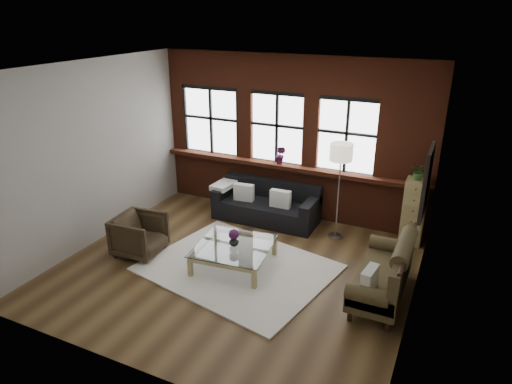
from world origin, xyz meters
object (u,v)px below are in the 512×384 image
at_px(vintage_settee, 382,269).
at_px(floor_lamp, 339,188).
at_px(armchair, 140,235).
at_px(drawer_chest, 414,212).
at_px(vase, 234,241).
at_px(coffee_table, 234,256).
at_px(dark_sofa, 266,203).

distance_m(vintage_settee, floor_lamp, 2.00).
distance_m(armchair, drawer_chest, 4.82).
relative_size(armchair, vase, 4.67).
height_order(vase, drawer_chest, drawer_chest).
distance_m(coffee_table, vase, 0.28).
height_order(dark_sofa, drawer_chest, drawer_chest).
xyz_separation_m(coffee_table, vase, (-0.00, 0.00, 0.28)).
bearing_deg(drawer_chest, armchair, -150.41).
xyz_separation_m(vintage_settee, floor_lamp, (-1.12, 1.58, 0.51)).
relative_size(vintage_settee, floor_lamp, 0.89).
xyz_separation_m(armchair, drawer_chest, (4.19, 2.38, 0.26)).
relative_size(armchair, floor_lamp, 0.40).
height_order(vase, floor_lamp, floor_lamp).
bearing_deg(vase, floor_lamp, 54.77).
distance_m(dark_sofa, armchair, 2.58).
bearing_deg(dark_sofa, armchair, -123.48).
distance_m(dark_sofa, drawer_chest, 2.78).
distance_m(vintage_settee, armchair, 4.04).
xyz_separation_m(vintage_settee, coffee_table, (-2.34, -0.15, -0.27)).
relative_size(vase, drawer_chest, 0.14).
distance_m(vintage_settee, coffee_table, 2.36).
height_order(coffee_table, drawer_chest, drawer_chest).
relative_size(vintage_settee, drawer_chest, 1.41).
xyz_separation_m(dark_sofa, floor_lamp, (1.47, -0.11, 0.60)).
relative_size(coffee_table, vase, 7.11).
height_order(armchair, drawer_chest, drawer_chest).
relative_size(drawer_chest, floor_lamp, 0.63).
distance_m(dark_sofa, coffee_table, 1.87).
relative_size(vintage_settee, coffee_table, 1.46).
height_order(coffee_table, vase, vase).
bearing_deg(vintage_settee, armchair, -173.45).
relative_size(vintage_settee, vase, 10.35).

